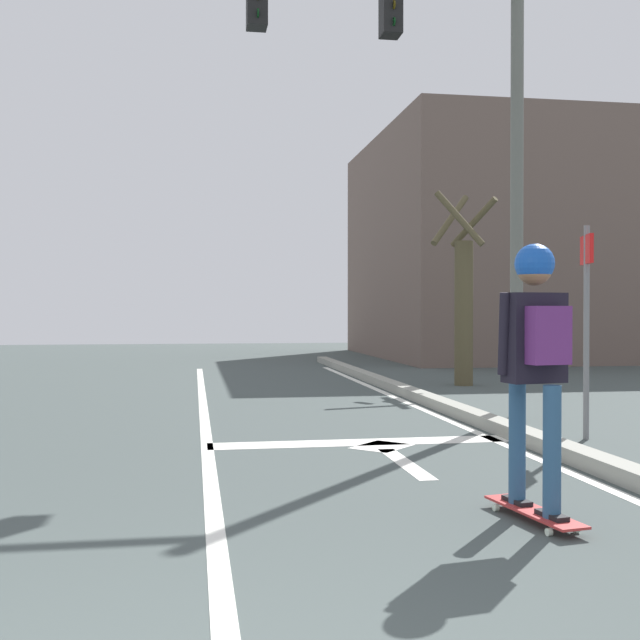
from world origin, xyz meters
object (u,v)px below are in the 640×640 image
at_px(skateboard, 534,512).
at_px(skater, 536,341).
at_px(street_sign_post, 587,300).
at_px(roadside_tree, 463,299).
at_px(traffic_signal_mast, 419,91).

xyz_separation_m(skateboard, skater, (0.00, -0.02, 1.09)).
bearing_deg(street_sign_post, roadside_tree, 82.58).
xyz_separation_m(street_sign_post, roadside_tree, (0.76, 5.81, 0.10)).
height_order(skater, traffic_signal_mast, traffic_signal_mast).
xyz_separation_m(skater, street_sign_post, (1.90, 2.87, 0.31)).
relative_size(skateboard, street_sign_post, 0.40).
bearing_deg(street_sign_post, skater, -123.41).
bearing_deg(traffic_signal_mast, skateboard, -97.43).
relative_size(traffic_signal_mast, roadside_tree, 1.60).
bearing_deg(roadside_tree, skateboard, -107.03).
xyz_separation_m(skateboard, roadside_tree, (2.66, 8.67, 1.49)).
distance_m(skateboard, street_sign_post, 3.70).
bearing_deg(roadside_tree, street_sign_post, -97.42).
bearing_deg(roadside_tree, skater, -106.99).
height_order(skateboard, street_sign_post, street_sign_post).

